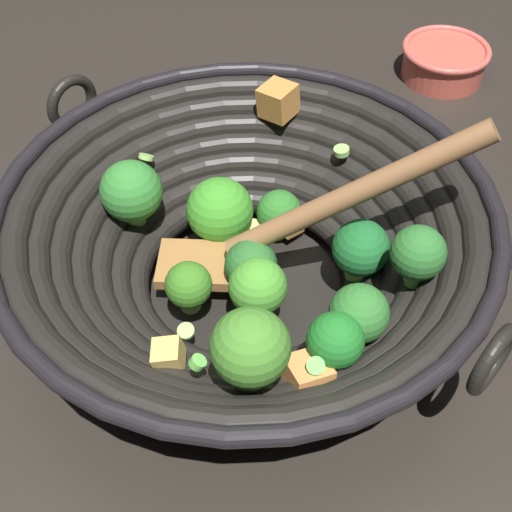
% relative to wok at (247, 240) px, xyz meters
% --- Properties ---
extents(ground_plane, '(4.00, 4.00, 0.00)m').
position_rel_wok_xyz_m(ground_plane, '(0.00, -0.00, -0.07)').
color(ground_plane, '#28231E').
extents(wok, '(0.43, 0.40, 0.19)m').
position_rel_wok_xyz_m(wok, '(0.00, 0.00, 0.00)').
color(wok, black).
rests_on(wok, ground).
extents(prep_bowl, '(0.10, 0.10, 0.04)m').
position_rel_wok_xyz_m(prep_bowl, '(-0.06, -0.41, -0.05)').
color(prep_bowl, '#D15647').
rests_on(prep_bowl, ground).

